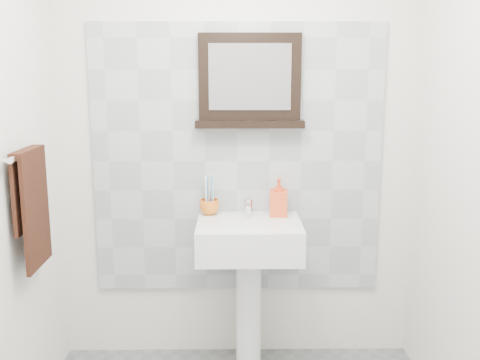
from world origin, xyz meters
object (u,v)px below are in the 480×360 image
toothbrush_cup (209,207)px  hand_towel (32,199)px  soap_dispenser (279,197)px  pedestal_sink (249,254)px  framed_mirror (250,83)px

toothbrush_cup → hand_towel: 0.96m
soap_dispenser → pedestal_sink: bearing=-139.1°
toothbrush_cup → hand_towel: size_ratio=0.20×
framed_mirror → soap_dispenser: bearing=-23.9°
toothbrush_cup → hand_towel: hand_towel is taller
toothbrush_cup → framed_mirror: bearing=10.8°
soap_dispenser → framed_mirror: size_ratio=0.36×
pedestal_sink → framed_mirror: framed_mirror is taller
pedestal_sink → framed_mirror: 0.92m
toothbrush_cup → framed_mirror: (0.22, 0.04, 0.67)m
toothbrush_cup → soap_dispenser: size_ratio=0.51×
hand_towel → toothbrush_cup: bearing=33.3°
pedestal_sink → framed_mirror: size_ratio=1.63×
toothbrush_cup → framed_mirror: framed_mirror is taller
framed_mirror → hand_towel: bearing=-151.0°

